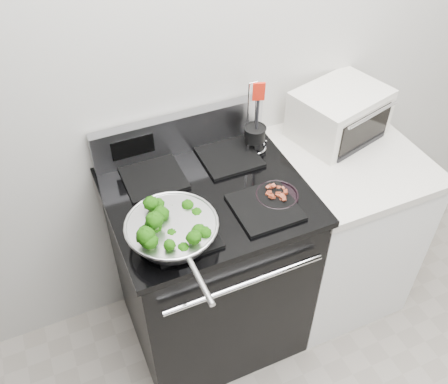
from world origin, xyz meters
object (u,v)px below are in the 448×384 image
toaster_oven (339,114)px  utensil_holder (255,137)px  gas_range (209,266)px  bacon_plate (277,194)px  skillet (172,230)px

toaster_oven → utensil_holder: bearing=161.6°
gas_range → bacon_plate: size_ratio=6.60×
skillet → bacon_plate: skillet is taller
skillet → utensil_holder: bearing=35.1°
gas_range → toaster_oven: toaster_oven is taller
skillet → utensil_holder: size_ratio=1.59×
bacon_plate → utensil_holder: utensil_holder is taller
skillet → bacon_plate: bearing=5.5°
skillet → toaster_oven: 0.98m
gas_range → utensil_holder: size_ratio=3.37×
bacon_plate → utensil_holder: bearing=80.0°
utensil_holder → skillet: bearing=-125.5°
skillet → toaster_oven: (0.92, 0.34, 0.03)m
gas_range → utensil_holder: bearing=31.3°
bacon_plate → utensil_holder: (0.06, 0.32, 0.04)m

